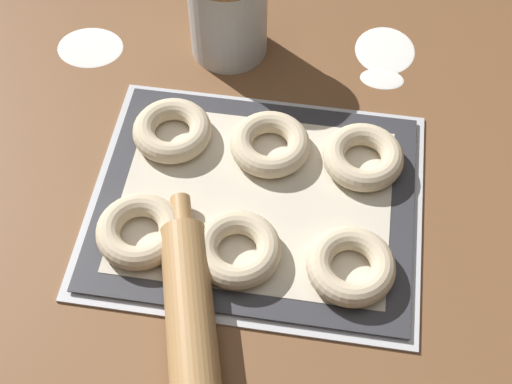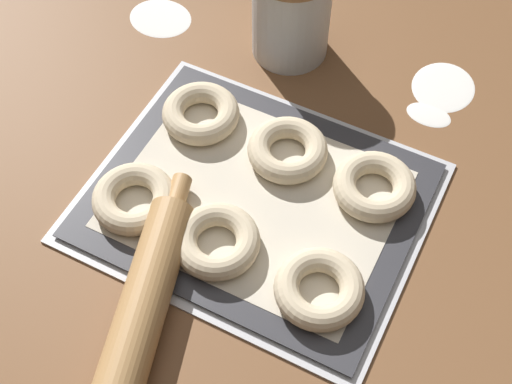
% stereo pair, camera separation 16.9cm
% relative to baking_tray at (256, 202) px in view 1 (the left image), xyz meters
% --- Properties ---
extents(ground_plane, '(2.80, 2.80, 0.00)m').
position_rel_baking_tray_xyz_m(ground_plane, '(-0.01, 0.02, -0.00)').
color(ground_plane, brown).
extents(baking_tray, '(0.45, 0.37, 0.01)m').
position_rel_baking_tray_xyz_m(baking_tray, '(0.00, 0.00, 0.00)').
color(baking_tray, silver).
rests_on(baking_tray, ground_plane).
extents(baking_mat, '(0.42, 0.34, 0.00)m').
position_rel_baking_tray_xyz_m(baking_mat, '(0.00, 0.00, 0.01)').
color(baking_mat, '#333338').
rests_on(baking_mat, baking_tray).
extents(bagel_front_left, '(0.11, 0.11, 0.03)m').
position_rel_baking_tray_xyz_m(bagel_front_left, '(-0.14, -0.08, 0.02)').
color(bagel_front_left, beige).
rests_on(bagel_front_left, baking_mat).
extents(bagel_front_center, '(0.11, 0.11, 0.03)m').
position_rel_baking_tray_xyz_m(bagel_front_center, '(-0.01, -0.09, 0.02)').
color(bagel_front_center, beige).
rests_on(bagel_front_center, baking_mat).
extents(bagel_front_right, '(0.11, 0.11, 0.03)m').
position_rel_baking_tray_xyz_m(bagel_front_right, '(0.13, -0.09, 0.02)').
color(bagel_front_right, beige).
rests_on(bagel_front_right, baking_mat).
extents(bagel_back_left, '(0.11, 0.11, 0.03)m').
position_rel_baking_tray_xyz_m(bagel_back_left, '(-0.13, 0.09, 0.02)').
color(bagel_back_left, beige).
rests_on(bagel_back_left, baking_mat).
extents(bagel_back_center, '(0.11, 0.11, 0.03)m').
position_rel_baking_tray_xyz_m(bagel_back_center, '(0.01, 0.08, 0.02)').
color(bagel_back_center, beige).
rests_on(bagel_back_center, baking_mat).
extents(bagel_back_right, '(0.11, 0.11, 0.03)m').
position_rel_baking_tray_xyz_m(bagel_back_right, '(0.14, 0.08, 0.02)').
color(bagel_back_right, beige).
rests_on(bagel_back_right, baking_mat).
extents(flour_canister, '(0.12, 0.12, 0.16)m').
position_rel_baking_tray_xyz_m(flour_canister, '(-0.09, 0.29, 0.08)').
color(flour_canister, silver).
rests_on(flour_canister, ground_plane).
extents(rolling_pin, '(0.16, 0.45, 0.06)m').
position_rel_baking_tray_xyz_m(rolling_pin, '(-0.03, -0.25, 0.03)').
color(rolling_pin, '#AD7F4C').
rests_on(rolling_pin, ground_plane).
extents(flour_patch_near, '(0.09, 0.11, 0.00)m').
position_rel_baking_tray_xyz_m(flour_patch_near, '(0.16, 0.32, -0.00)').
color(flour_patch_near, white).
rests_on(flour_patch_near, ground_plane).
extents(flour_patch_far, '(0.11, 0.09, 0.00)m').
position_rel_baking_tray_xyz_m(flour_patch_far, '(-0.31, 0.25, -0.00)').
color(flour_patch_far, white).
rests_on(flour_patch_far, ground_plane).
extents(flour_patch_side, '(0.07, 0.04, 0.00)m').
position_rel_baking_tray_xyz_m(flour_patch_side, '(0.16, 0.26, -0.00)').
color(flour_patch_side, white).
rests_on(flour_patch_side, ground_plane).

